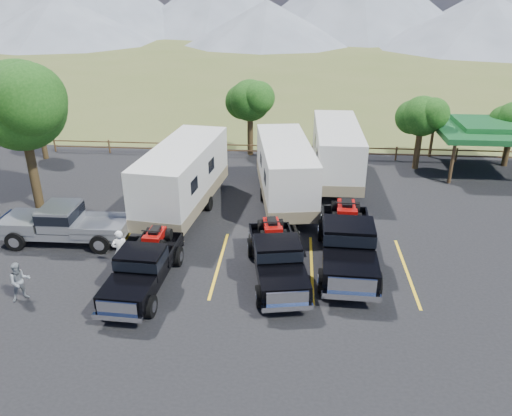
# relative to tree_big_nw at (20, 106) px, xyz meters

# --- Properties ---
(ground) EXTENTS (320.00, 320.00, 0.00)m
(ground) POSITION_rel_tree_big_nw_xyz_m (12.55, -9.03, -5.60)
(ground) COLOR #4D5B26
(ground) RESTS_ON ground
(asphalt_lot) EXTENTS (44.00, 34.00, 0.04)m
(asphalt_lot) POSITION_rel_tree_big_nw_xyz_m (12.55, -6.03, -5.58)
(asphalt_lot) COLOR black
(asphalt_lot) RESTS_ON ground
(stall_lines) EXTENTS (12.12, 5.50, 0.01)m
(stall_lines) POSITION_rel_tree_big_nw_xyz_m (12.55, -5.03, -5.55)
(stall_lines) COLOR yellow
(stall_lines) RESTS_ON asphalt_lot
(tree_big_nw) EXTENTS (5.54, 5.18, 7.84)m
(tree_big_nw) POSITION_rel_tree_big_nw_xyz_m (0.00, 0.00, 0.00)
(tree_big_nw) COLOR #322513
(tree_big_nw) RESTS_ON ground
(tree_ne_a) EXTENTS (3.11, 2.92, 4.76)m
(tree_ne_a) POSITION_rel_tree_big_nw_xyz_m (21.52, 7.99, -2.11)
(tree_ne_a) COLOR #322513
(tree_ne_a) RESTS_ON ground
(tree_north) EXTENTS (3.46, 3.24, 5.25)m
(tree_north) POSITION_rel_tree_big_nw_xyz_m (10.52, 9.99, -1.76)
(tree_north) COLOR #322513
(tree_north) RESTS_ON ground
(tree_nw_small) EXTENTS (2.59, 2.43, 3.85)m
(tree_nw_small) POSITION_rel_tree_big_nw_xyz_m (-3.48, 7.99, -2.81)
(tree_nw_small) COLOR #322513
(tree_nw_small) RESTS_ON ground
(rail_fence) EXTENTS (36.12, 0.12, 1.00)m
(rail_fence) POSITION_rel_tree_big_nw_xyz_m (14.55, 9.47, -4.99)
(rail_fence) COLOR brown
(rail_fence) RESTS_ON ground
(pavilion) EXTENTS (6.20, 6.20, 3.22)m
(pavilion) POSITION_rel_tree_big_nw_xyz_m (25.55, 7.97, -2.81)
(pavilion) COLOR brown
(pavilion) RESTS_ON ground
(rig_left) EXTENTS (2.24, 5.76, 1.89)m
(rig_left) POSITION_rel_tree_big_nw_xyz_m (7.85, -6.91, -4.65)
(rig_left) COLOR black
(rig_left) RESTS_ON asphalt_lot
(rig_center) EXTENTS (2.87, 6.12, 1.96)m
(rig_center) POSITION_rel_tree_big_nw_xyz_m (13.06, -5.82, -4.61)
(rig_center) COLOR black
(rig_center) RESTS_ON asphalt_lot
(rig_right) EXTENTS (2.60, 6.89, 2.28)m
(rig_right) POSITION_rel_tree_big_nw_xyz_m (16.02, -4.54, -4.46)
(rig_right) COLOR black
(rig_right) RESTS_ON asphalt_lot
(trailer_left) EXTENTS (3.63, 10.24, 3.54)m
(trailer_left) POSITION_rel_tree_big_nw_xyz_m (7.91, 0.27, -3.71)
(trailer_left) COLOR silver
(trailer_left) RESTS_ON asphalt_lot
(trailer_center) EXTENTS (3.64, 9.80, 3.39)m
(trailer_center) POSITION_rel_tree_big_nw_xyz_m (13.18, 1.80, -3.78)
(trailer_center) COLOR silver
(trailer_center) RESTS_ON asphalt_lot
(trailer_right) EXTENTS (2.64, 9.80, 3.41)m
(trailer_right) POSITION_rel_tree_big_nw_xyz_m (16.16, 5.34, -3.77)
(trailer_right) COLOR silver
(trailer_right) RESTS_ON asphalt_lot
(pickup_silver) EXTENTS (6.14, 2.22, 1.83)m
(pickup_silver) POSITION_rel_tree_big_nw_xyz_m (3.16, -3.60, -4.60)
(pickup_silver) COLOR #919499
(pickup_silver) RESTS_ON asphalt_lot
(person_a) EXTENTS (0.81, 0.71, 1.87)m
(person_a) POSITION_rel_tree_big_nw_xyz_m (6.53, -5.86, -4.62)
(person_a) COLOR white
(person_a) RESTS_ON asphalt_lot
(person_b) EXTENTS (0.98, 0.95, 1.59)m
(person_b) POSITION_rel_tree_big_nw_xyz_m (3.40, -8.24, -4.76)
(person_b) COLOR gray
(person_b) RESTS_ON asphalt_lot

